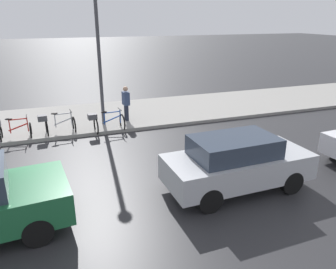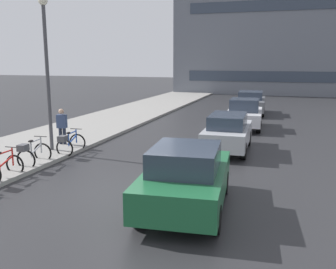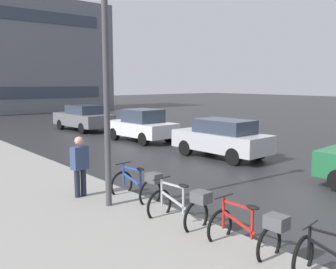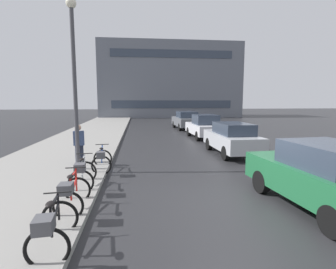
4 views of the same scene
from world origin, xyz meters
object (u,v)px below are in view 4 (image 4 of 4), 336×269
(car_silver, at_px, (232,138))
(car_white, at_px, (205,127))
(car_green, at_px, (324,176))
(pedestrian, at_px, (79,143))
(streetlamp, at_px, (74,69))
(car_grey, at_px, (186,120))
(bicycle_second, at_px, (71,194))
(bicycle_nearest, at_px, (52,228))
(bicycle_farthest, at_px, (102,159))
(bicycle_third, at_px, (83,174))

(car_silver, bearing_deg, car_white, 89.45)
(car_green, height_order, pedestrian, pedestrian)
(pedestrian, bearing_deg, streetlamp, -80.24)
(car_silver, xyz_separation_m, pedestrian, (-6.87, -1.47, 0.14))
(car_white, distance_m, car_grey, 5.81)
(pedestrian, bearing_deg, car_white, 45.09)
(bicycle_second, xyz_separation_m, car_silver, (6.05, 6.11, 0.31))
(bicycle_second, xyz_separation_m, car_green, (6.01, -0.35, 0.33))
(bicycle_nearest, distance_m, pedestrian, 6.38)
(car_silver, distance_m, car_white, 5.47)
(bicycle_farthest, relative_size, car_silver, 0.36)
(bicycle_third, xyz_separation_m, pedestrian, (-0.73, 2.99, 0.44))
(bicycle_second, height_order, pedestrian, pedestrian)
(bicycle_third, height_order, bicycle_farthest, bicycle_third)
(bicycle_nearest, relative_size, car_silver, 0.36)
(bicycle_third, xyz_separation_m, bicycle_farthest, (0.30, 1.89, -0.01))
(bicycle_nearest, relative_size, bicycle_third, 1.04)
(bicycle_second, distance_m, streetlamp, 4.86)
(bicycle_nearest, bearing_deg, bicycle_farthest, 88.69)
(car_white, bearing_deg, bicycle_farthest, -126.22)
(bicycle_third, distance_m, streetlamp, 3.78)
(bicycle_farthest, distance_m, car_silver, 6.39)
(car_grey, distance_m, pedestrian, 14.40)
(car_green, bearing_deg, car_silver, 89.58)
(bicycle_third, xyz_separation_m, car_white, (6.19, 9.94, 0.30))
(bicycle_second, bearing_deg, bicycle_third, 92.96)
(bicycle_farthest, distance_m, streetlamp, 3.33)
(car_green, distance_m, car_white, 11.93)
(bicycle_third, distance_m, car_white, 11.71)
(bicycle_farthest, relative_size, car_green, 0.35)
(car_silver, height_order, streetlamp, streetlamp)
(bicycle_third, relative_size, car_green, 0.33)
(bicycle_farthest, relative_size, car_grey, 0.33)
(bicycle_nearest, xyz_separation_m, car_white, (6.01, 13.25, 0.31))
(bicycle_second, relative_size, pedestrian, 0.83)
(bicycle_farthest, height_order, car_grey, car_grey)
(streetlamp, bearing_deg, car_green, -30.62)
(car_grey, bearing_deg, bicycle_second, -108.66)
(bicycle_third, xyz_separation_m, car_silver, (6.14, 4.46, 0.30))
(car_green, bearing_deg, streetlamp, 149.38)
(bicycle_farthest, distance_m, pedestrian, 1.57)
(bicycle_second, relative_size, bicycle_third, 0.98)
(bicycle_farthest, bearing_deg, car_white, 53.78)
(pedestrian, bearing_deg, car_green, -36.16)
(bicycle_nearest, relative_size, car_green, 0.35)
(bicycle_farthest, bearing_deg, bicycle_third, -98.93)
(bicycle_third, distance_m, car_silver, 7.59)
(car_grey, height_order, pedestrian, pedestrian)
(bicycle_nearest, relative_size, car_white, 0.37)
(bicycle_nearest, bearing_deg, streetlamp, 97.88)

